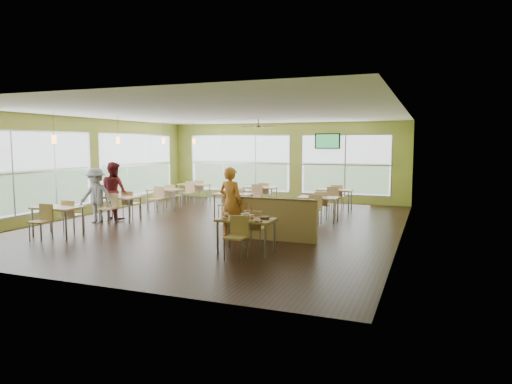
{
  "coord_description": "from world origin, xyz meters",
  "views": [
    {
      "loc": [
        5.66,
        -11.89,
        2.33
      ],
      "look_at": [
        1.42,
        -0.92,
        1.1
      ],
      "focal_mm": 32.0,
      "sensor_mm": 36.0,
      "label": 1
    }
  ],
  "objects_px": {
    "half_wall_divider": "(269,219)",
    "food_basket": "(265,218)",
    "main_table": "(246,224)",
    "man_plaid": "(231,203)"
  },
  "relations": [
    {
      "from": "half_wall_divider",
      "to": "food_basket",
      "type": "height_order",
      "value": "half_wall_divider"
    },
    {
      "from": "main_table",
      "to": "food_basket",
      "type": "height_order",
      "value": "main_table"
    },
    {
      "from": "half_wall_divider",
      "to": "food_basket",
      "type": "bearing_deg",
      "value": -74.13
    },
    {
      "from": "main_table",
      "to": "half_wall_divider",
      "type": "bearing_deg",
      "value": 90.0
    },
    {
      "from": "man_plaid",
      "to": "half_wall_divider",
      "type": "bearing_deg",
      "value": -164.07
    },
    {
      "from": "half_wall_divider",
      "to": "man_plaid",
      "type": "distance_m",
      "value": 1.04
    },
    {
      "from": "main_table",
      "to": "food_basket",
      "type": "bearing_deg",
      "value": 13.3
    },
    {
      "from": "half_wall_divider",
      "to": "main_table",
      "type": "bearing_deg",
      "value": -90.0
    },
    {
      "from": "man_plaid",
      "to": "food_basket",
      "type": "height_order",
      "value": "man_plaid"
    },
    {
      "from": "main_table",
      "to": "food_basket",
      "type": "distance_m",
      "value": 0.42
    }
  ]
}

